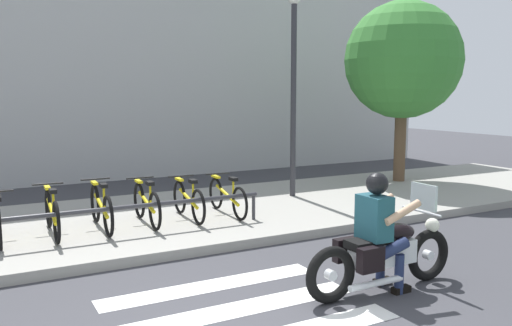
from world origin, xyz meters
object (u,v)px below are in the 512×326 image
(bike_rack, at_px, (133,208))
(street_lamp, at_px, (294,77))
(bicycle_1, at_px, (52,213))
(bicycle_3, at_px, (147,204))
(bicycle_4, at_px, (188,200))
(rider, at_px, (379,224))
(motorcycle, at_px, (383,253))
(bicycle_5, at_px, (227,197))
(bicycle_2, at_px, (101,208))
(tree_near_rack, at_px, (403,61))

(bike_rack, height_order, street_lamp, street_lamp)
(bicycle_1, relative_size, bicycle_3, 1.08)
(bicycle_1, xyz_separation_m, bicycle_4, (2.26, 0.00, -0.01))
(bicycle_1, distance_m, bicycle_3, 1.50)
(bicycle_3, xyz_separation_m, bicycle_4, (0.75, 0.00, -0.01))
(rider, distance_m, bicycle_1, 5.04)
(rider, bearing_deg, motorcycle, -1.89)
(rider, xyz_separation_m, bicycle_5, (-0.12, 3.94, -0.35))
(bicycle_2, bearing_deg, tree_near_rack, 9.96)
(tree_near_rack, bearing_deg, bicycle_4, -167.69)
(bicycle_4, distance_m, bike_rack, 1.26)
(bicycle_3, bearing_deg, bicycle_1, 179.99)
(motorcycle, bearing_deg, bicycle_3, 113.33)
(motorcycle, distance_m, rider, 0.38)
(bicycle_3, height_order, bicycle_5, bicycle_3)
(bicycle_5, bearing_deg, motorcycle, -87.15)
(motorcycle, height_order, bicycle_1, motorcycle)
(motorcycle, relative_size, bicycle_4, 1.39)
(bicycle_2, relative_size, street_lamp, 0.39)
(bicycle_5, relative_size, tree_near_rack, 0.36)
(bicycle_1, relative_size, street_lamp, 0.39)
(bicycle_4, bearing_deg, motorcycle, -76.47)
(motorcycle, height_order, bicycle_2, motorcycle)
(bicycle_5, bearing_deg, tree_near_rack, 13.94)
(motorcycle, distance_m, street_lamp, 5.67)
(bicycle_1, xyz_separation_m, tree_near_rack, (8.44, 1.35, 2.64))
(bicycle_4, bearing_deg, tree_near_rack, 12.31)
(bicycle_2, xyz_separation_m, bicycle_4, (1.50, 0.00, -0.02))
(motorcycle, xyz_separation_m, rider, (-0.08, 0.00, 0.37))
(rider, height_order, bicycle_3, rider)
(bicycle_4, bearing_deg, bicycle_2, -179.98)
(bicycle_1, bearing_deg, bicycle_5, 0.02)
(rider, relative_size, bicycle_1, 0.84)
(bicycle_3, bearing_deg, tree_near_rack, 11.01)
(bicycle_2, distance_m, bike_rack, 0.67)
(motorcycle, relative_size, bicycle_3, 1.37)
(motorcycle, height_order, bike_rack, motorcycle)
(bicycle_1, height_order, bicycle_3, bicycle_1)
(bicycle_5, height_order, bike_rack, bicycle_5)
(bicycle_1, height_order, bike_rack, bicycle_1)
(rider, height_order, tree_near_rack, tree_near_rack)
(rider, height_order, street_lamp, street_lamp)
(rider, bearing_deg, bike_rack, 120.57)
(bicycle_2, bearing_deg, bicycle_1, 179.97)
(bike_rack, bearing_deg, street_lamp, 21.16)
(bicycle_4, distance_m, street_lamp, 3.65)
(bicycle_2, bearing_deg, bicycle_3, 0.01)
(bicycle_4, height_order, street_lamp, street_lamp)
(motorcycle, distance_m, bicycle_5, 3.95)
(rider, height_order, bike_rack, rider)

